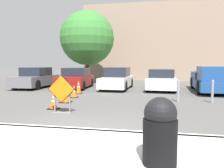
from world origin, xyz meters
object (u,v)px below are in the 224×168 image
Objects in this scene: traffic_cone_third at (74,91)px; parked_car_fourth at (161,80)px; parked_car_second at (76,79)px; road_closed_sign at (62,92)px; trash_bin at (160,131)px; traffic_cone_nearest at (54,101)px; bollard_nearest at (178,90)px; parked_car_nearest at (36,78)px; traffic_cone_fourth at (79,87)px; parked_car_third at (117,79)px; traffic_cone_second at (66,96)px; bollard_second at (212,91)px; pickup_truck at (211,81)px.

traffic_cone_third is 0.16× the size of parked_car_fourth.
parked_car_fourth is at bearing 175.99° from parked_car_second.
road_closed_sign is 5.00m from trash_bin.
bollard_nearest is at bearing 27.33° from traffic_cone_nearest.
road_closed_sign is 9.47m from parked_car_nearest.
traffic_cone_fourth is at bearing 100.38° from traffic_cone_third.
parked_car_nearest is (-4.26, 2.59, 0.30)m from traffic_cone_fourth.
traffic_cone_second is at bearing 78.53° from parked_car_third.
parked_car_nearest is (-5.45, 7.74, -0.05)m from road_closed_sign.
traffic_cone_fourth is (-0.56, 4.51, 0.09)m from traffic_cone_nearest.
road_closed_sign is at bearing -77.06° from traffic_cone_fourth.
bollard_second is at bearing 28.89° from road_closed_sign.
traffic_cone_nearest is at bearing -152.67° from bollard_nearest.
pickup_truck reaches higher than road_closed_sign.
parked_car_second is at bearing 3.63° from parked_car_third.
traffic_cone_fourth is 0.15× the size of pickup_truck.
pickup_truck is 5.18× the size of trash_bin.
road_closed_sign is 0.30× the size of parked_car_third.
bollard_nearest is (5.10, 1.08, 0.24)m from traffic_cone_second.
parked_car_fourth reaches higher than traffic_cone_nearest.
road_closed_sign is at bearing -70.64° from traffic_cone_second.
parked_car_third is (6.14, 0.35, 0.00)m from parked_car_nearest.
pickup_truck is 5.38× the size of bollard_second.
parked_car_nearest is at bearing 4.54° from parked_car_fourth.
parked_car_third is at bearing 1.01° from parked_car_fourth.
trash_bin is at bearing 90.89° from parked_car_fourth.
traffic_cone_second is 0.59× the size of trash_bin.
bollard_nearest is at bearing 129.10° from parked_car_third.
traffic_cone_fourth is at bearing 148.07° from parked_car_nearest.
parked_car_nearest is 4.02× the size of trash_bin.
trash_bin is at bearing 104.67° from parked_car_third.
road_closed_sign is 3.76m from traffic_cone_third.
parked_car_nearest is 3.08m from parked_car_second.
parked_car_fourth is 0.75× the size of pickup_truck.
parked_car_third is 4.19× the size of trash_bin.
trash_bin is (5.69, -11.75, 0.00)m from parked_car_second.
parked_car_third is (0.69, 8.09, -0.05)m from road_closed_sign.
traffic_cone_third is 0.16× the size of parked_car_nearest.
traffic_cone_nearest is 0.15× the size of parked_car_nearest.
road_closed_sign is 0.33× the size of parked_car_fourth.
traffic_cone_nearest is 0.61× the size of bollard_second.
trash_bin is (8.76, -11.48, -0.01)m from parked_car_nearest.
parked_car_second is at bearing 115.85° from trash_bin.
road_closed_sign is 0.31× the size of parked_car_nearest.
parked_car_nearest is at bearing 148.72° from traffic_cone_fourth.
parked_car_second is at bearing 105.49° from traffic_cone_second.
bollard_second is at bearing 138.76° from parked_car_third.
traffic_cone_nearest is 4.54m from traffic_cone_fourth.
traffic_cone_third reaches higher than traffic_cone_nearest.
bollard_second is at bearing 157.52° from parked_car_nearest.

